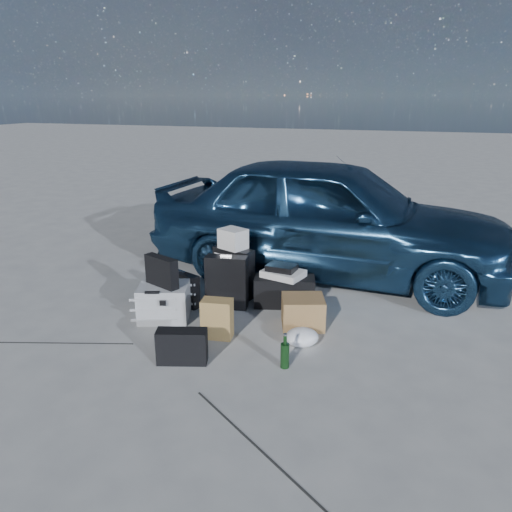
{
  "coord_description": "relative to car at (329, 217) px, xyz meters",
  "views": [
    {
      "loc": [
        1.74,
        -3.7,
        2.16
      ],
      "look_at": [
        0.15,
        0.85,
        0.6
      ],
      "focal_mm": 35.0,
      "sensor_mm": 36.0,
      "label": 1
    }
  ],
  "objects": [
    {
      "name": "ground",
      "position": [
        -0.62,
        -2.22,
        -0.74
      ],
      "size": [
        60.0,
        60.0,
        0.0
      ],
      "primitive_type": "plane",
      "color": "#B1B1AC",
      "rests_on": "ground"
    },
    {
      "name": "car",
      "position": [
        0.0,
        0.0,
        0.0
      ],
      "size": [
        4.4,
        1.91,
        1.48
      ],
      "primitive_type": "imported",
      "rotation": [
        0.0,
        0.0,
        1.53
      ],
      "color": "#265079",
      "rests_on": "ground"
    },
    {
      "name": "pelican_case",
      "position": [
        -1.28,
        -1.86,
        -0.56
      ],
      "size": [
        0.59,
        0.54,
        0.35
      ],
      "primitive_type": "cube",
      "rotation": [
        0.0,
        0.0,
        0.34
      ],
      "color": "#ADAFB3",
      "rests_on": "ground"
    },
    {
      "name": "laptop_bag",
      "position": [
        -1.29,
        -1.86,
        -0.24
      ],
      "size": [
        0.41,
        0.24,
        0.3
      ],
      "primitive_type": "cube",
      "rotation": [
        0.0,
        0.0,
        -0.38
      ],
      "color": "black",
      "rests_on": "pelican_case"
    },
    {
      "name": "briefcase",
      "position": [
        -1.28,
        -1.46,
        -0.56
      ],
      "size": [
        0.47,
        0.27,
        0.36
      ],
      "primitive_type": "cube",
      "rotation": [
        0.0,
        0.0,
        -0.38
      ],
      "color": "black",
      "rests_on": "ground"
    },
    {
      "name": "suitcase_left",
      "position": [
        -0.79,
        -1.39,
        -0.46
      ],
      "size": [
        0.46,
        0.22,
        0.57
      ],
      "primitive_type": "cube",
      "rotation": [
        0.0,
        0.0,
        0.16
      ],
      "color": "black",
      "rests_on": "ground"
    },
    {
      "name": "suitcase_right",
      "position": [
        -0.84,
        -1.07,
        -0.46
      ],
      "size": [
        0.49,
        0.3,
        0.56
      ],
      "primitive_type": "cube",
      "rotation": [
        0.0,
        0.0,
        -0.29
      ],
      "color": "black",
      "rests_on": "ground"
    },
    {
      "name": "white_carton",
      "position": [
        -0.84,
        -1.07,
        -0.07
      ],
      "size": [
        0.34,
        0.31,
        0.22
      ],
      "primitive_type": "cube",
      "rotation": [
        0.0,
        0.0,
        -0.4
      ],
      "color": "silver",
      "rests_on": "suitcase_right"
    },
    {
      "name": "duffel_bag",
      "position": [
        -0.23,
        -1.14,
        -0.58
      ],
      "size": [
        0.69,
        0.44,
        0.32
      ],
      "primitive_type": "cube",
      "rotation": [
        0.0,
        0.0,
        0.27
      ],
      "color": "black",
      "rests_on": "ground"
    },
    {
      "name": "flat_box_white",
      "position": [
        -0.25,
        -1.13,
        -0.38
      ],
      "size": [
        0.47,
        0.4,
        0.07
      ],
      "primitive_type": "cube",
      "rotation": [
        0.0,
        0.0,
        -0.24
      ],
      "color": "silver",
      "rests_on": "duffel_bag"
    },
    {
      "name": "flat_box_black",
      "position": [
        -0.27,
        -1.13,
        -0.32
      ],
      "size": [
        0.32,
        0.24,
        0.06
      ],
      "primitive_type": "cube",
      "rotation": [
        0.0,
        0.0,
        -0.1
      ],
      "color": "black",
      "rests_on": "flat_box_white"
    },
    {
      "name": "kraft_bag",
      "position": [
        -0.61,
        -2.06,
        -0.55
      ],
      "size": [
        0.3,
        0.21,
        0.37
      ],
      "primitive_type": "cube",
      "rotation": [
        0.0,
        0.0,
        0.16
      ],
      "color": "#9E7745",
      "rests_on": "ground"
    },
    {
      "name": "cardboard_box",
      "position": [
        0.08,
        -1.57,
        -0.59
      ],
      "size": [
        0.49,
        0.46,
        0.3
      ],
      "primitive_type": "cube",
      "rotation": [
        0.0,
        0.0,
        0.34
      ],
      "color": "olive",
      "rests_on": "ground"
    },
    {
      "name": "plastic_bag",
      "position": [
        0.17,
        -1.96,
        -0.66
      ],
      "size": [
        0.38,
        0.35,
        0.17
      ],
      "primitive_type": "ellipsoid",
      "rotation": [
        0.0,
        0.0,
        0.41
      ],
      "color": "white",
      "rests_on": "ground"
    },
    {
      "name": "messenger_bag",
      "position": [
        -0.7,
        -2.58,
        -0.59
      ],
      "size": [
        0.45,
        0.28,
        0.29
      ],
      "primitive_type": "cube",
      "rotation": [
        0.0,
        0.0,
        0.31
      ],
      "color": "black",
      "rests_on": "ground"
    },
    {
      "name": "green_bottle",
      "position": [
        0.14,
        -2.38,
        -0.59
      ],
      "size": [
        0.09,
        0.09,
        0.29
      ],
      "primitive_type": "cylinder",
      "rotation": [
        0.0,
        0.0,
        -0.23
      ],
      "color": "black",
      "rests_on": "ground"
    }
  ]
}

